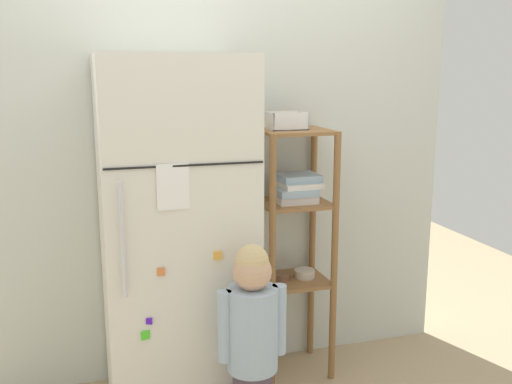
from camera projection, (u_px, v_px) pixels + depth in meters
kitchen_wall_back at (214, 172)px, 3.17m from camera, size 2.71×0.03×2.23m
refrigerator at (176, 238)px, 2.82m from camera, size 0.68×0.67×1.73m
child_standing at (252, 328)px, 2.52m from camera, size 0.30×0.22×0.94m
pantry_shelf_unit at (295, 221)px, 3.15m from camera, size 0.38×0.34×1.35m
fruit_bin at (290, 122)px, 3.04m from camera, size 0.19×0.14×0.09m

